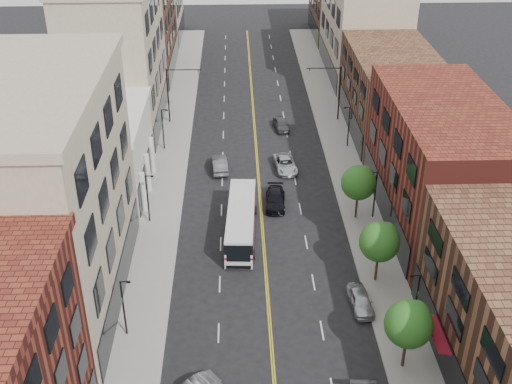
{
  "coord_description": "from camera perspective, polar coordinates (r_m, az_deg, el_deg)",
  "views": [
    {
      "loc": [
        -2.38,
        -29.29,
        34.13
      ],
      "look_at": [
        -0.67,
        20.9,
        5.0
      ],
      "focal_mm": 45.0,
      "sensor_mm": 36.0,
      "label": 1
    }
  ],
  "objects": [
    {
      "name": "car_lane_behind",
      "position": [
        72.08,
        -3.25,
        2.49
      ],
      "size": [
        2.03,
        4.79,
        1.54
      ],
      "primitive_type": "imported",
      "rotation": [
        0.0,
        0.0,
        3.23
      ],
      "color": "#4B4B50",
      "rests_on": "ground"
    },
    {
      "name": "bldg_l_white",
      "position": [
        68.97,
        -14.0,
        3.26
      ],
      "size": [
        10.0,
        14.0,
        8.0
      ],
      "primitive_type": "cube",
      "color": "silver",
      "rests_on": "ground"
    },
    {
      "name": "bldg_l_far_a",
      "position": [
        82.58,
        -12.31,
        11.72
      ],
      "size": [
        10.0,
        20.0,
        18.0
      ],
      "primitive_type": "cube",
      "color": "gray",
      "rests_on": "ground"
    },
    {
      "name": "car_parked_far",
      "position": [
        52.97,
        9.27,
        -9.5
      ],
      "size": [
        1.96,
        4.22,
        1.4
      ],
      "primitive_type": "imported",
      "rotation": [
        0.0,
        0.0,
        0.08
      ],
      "color": "silver",
      "rests_on": "ground"
    },
    {
      "name": "signal_mast_left",
      "position": [
        83.1,
        -7.36,
        9.08
      ],
      "size": [
        4.49,
        0.18,
        7.2
      ],
      "color": "black",
      "rests_on": "sidewalk_left"
    },
    {
      "name": "lamp_l_3",
      "position": [
        76.46,
        -8.25,
        5.74
      ],
      "size": [
        0.81,
        0.55,
        5.05
      ],
      "color": "black",
      "rests_on": "sidewalk_left"
    },
    {
      "name": "bldg_l_far_b",
      "position": [
        101.92,
        -10.46,
        14.49
      ],
      "size": [
        10.0,
        20.0,
        15.0
      ],
      "primitive_type": "cube",
      "color": "#502F20",
      "rests_on": "ground"
    },
    {
      "name": "car_lane_c",
      "position": [
        82.05,
        2.24,
        6.03
      ],
      "size": [
        2.13,
        4.19,
        1.37
      ],
      "primitive_type": "imported",
      "rotation": [
        0.0,
        0.0,
        0.13
      ],
      "color": "#414145",
      "rests_on": "ground"
    },
    {
      "name": "tree_r_2",
      "position": [
        54.03,
        11.01,
        -4.25
      ],
      "size": [
        3.4,
        3.4,
        5.59
      ],
      "color": "black",
      "rests_on": "sidewalk_right"
    },
    {
      "name": "lamp_r_3",
      "position": [
        77.14,
        8.22,
        5.97
      ],
      "size": [
        0.81,
        0.55,
        5.05
      ],
      "color": "black",
      "rests_on": "sidewalk_right"
    },
    {
      "name": "bldg_r_mid",
      "position": [
        63.3,
        16.12,
        2.46
      ],
      "size": [
        10.0,
        22.0,
        12.0
      ],
      "primitive_type": "cube",
      "color": "#581E17",
      "rests_on": "ground"
    },
    {
      "name": "bldg_r_far_c",
      "position": [
        120.36,
        7.68,
        16.1
      ],
      "size": [
        10.0,
        18.0,
        11.0
      ],
      "primitive_type": "cube",
      "color": "#502F20",
      "rests_on": "ground"
    },
    {
      "name": "lamp_l_1",
      "position": [
        49.35,
        -11.67,
        -9.8
      ],
      "size": [
        0.81,
        0.55,
        5.05
      ],
      "color": "black",
      "rests_on": "sidewalk_left"
    },
    {
      "name": "lamp_r_1",
      "position": [
        50.39,
        14.03,
        -9.17
      ],
      "size": [
        0.81,
        0.55,
        5.05
      ],
      "color": "black",
      "rests_on": "sidewalk_right"
    },
    {
      "name": "car_lane_b",
      "position": [
        72.21,
        2.61,
        2.5
      ],
      "size": [
        2.79,
        5.19,
        1.38
      ],
      "primitive_type": "imported",
      "rotation": [
        0.0,
        0.0,
        0.1
      ],
      "color": "#B2B5BB",
      "rests_on": "ground"
    },
    {
      "name": "tree_r_1",
      "position": [
        46.39,
        13.51,
        -11.22
      ],
      "size": [
        3.4,
        3.4,
        5.59
      ],
      "color": "black",
      "rests_on": "sidewalk_right"
    },
    {
      "name": "tree_r_3",
      "position": [
        62.34,
        9.18,
        0.92
      ],
      "size": [
        3.4,
        3.4,
        5.59
      ],
      "color": "black",
      "rests_on": "sidewalk_right"
    },
    {
      "name": "bldg_r_far_b",
      "position": [
        100.96,
        9.48,
        14.13
      ],
      "size": [
        10.0,
        22.0,
        14.0
      ],
      "primitive_type": "cube",
      "color": "gray",
      "rests_on": "ground"
    },
    {
      "name": "sidewalk_right",
      "position": [
        73.8,
        7.94,
        2.32
      ],
      "size": [
        4.0,
        110.0,
        0.15
      ],
      "primitive_type": "cube",
      "color": "gray",
      "rests_on": "ground"
    },
    {
      "name": "sidewalk_left",
      "position": [
        73.15,
        -7.7,
        2.08
      ],
      "size": [
        4.0,
        110.0,
        0.15
      ],
      "primitive_type": "cube",
      "color": "gray",
      "rests_on": "ground"
    },
    {
      "name": "signal_mast_right",
      "position": [
        83.69,
        6.96,
        9.26
      ],
      "size": [
        4.49,
        0.18,
        7.2
      ],
      "color": "black",
      "rests_on": "sidewalk_right"
    },
    {
      "name": "lamp_r_2",
      "position": [
        63.16,
        10.5,
        -0.0
      ],
      "size": [
        0.81,
        0.55,
        5.05
      ],
      "color": "black",
      "rests_on": "sidewalk_right"
    },
    {
      "name": "city_bus",
      "position": [
        60.2,
        -1.34,
        -2.49
      ],
      "size": [
        3.21,
        11.52,
        2.93
      ],
      "rotation": [
        0.0,
        0.0,
        -0.05
      ],
      "color": "silver",
      "rests_on": "ground"
    },
    {
      "name": "car_lane_a",
      "position": [
        65.37,
        1.73,
        -0.65
      ],
      "size": [
        2.26,
        4.97,
        1.41
      ],
      "primitive_type": "imported",
      "rotation": [
        0.0,
        0.0,
        -0.06
      ],
      "color": "black",
      "rests_on": "ground"
    },
    {
      "name": "bldg_r_far_a",
      "position": [
        82.12,
        11.98,
        8.67
      ],
      "size": [
        10.0,
        20.0,
        10.0
      ],
      "primitive_type": "cube",
      "color": "#502F20",
      "rests_on": "ground"
    },
    {
      "name": "lamp_l_2",
      "position": [
        62.32,
        -9.58,
        -0.35
      ],
      "size": [
        0.81,
        0.55,
        5.05
      ],
      "color": "black",
      "rests_on": "sidewalk_left"
    },
    {
      "name": "bldg_l_tanoffice",
      "position": [
        51.32,
        -18.22,
        -0.87
      ],
      "size": [
        10.0,
        22.0,
        18.0
      ],
      "primitive_type": "cube",
      "color": "gray",
      "rests_on": "ground"
    }
  ]
}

